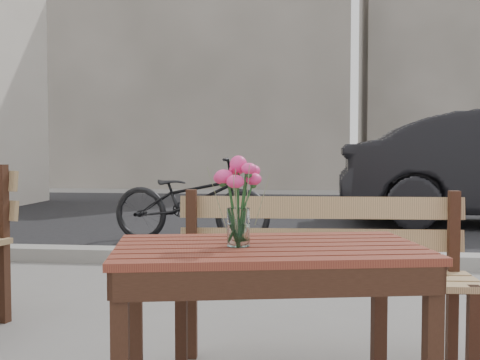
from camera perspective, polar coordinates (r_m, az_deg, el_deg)
The scene contains 6 objects.
street at distance 7.30m, azimuth 6.25°, elevation -4.73°, with size 30.00×8.12×0.12m.
backdrop_buildings at distance 16.77m, azimuth 7.14°, elevation 11.87°, with size 15.50×4.00×8.00m.
main_table at distance 2.17m, azimuth 2.72°, elevation -9.04°, with size 1.19×0.84×0.67m.
main_bench at distance 2.81m, azimuth 7.74°, elevation -7.37°, with size 1.36×0.46×0.83m.
main_vase at distance 2.11m, azimuth -0.16°, elevation -0.97°, with size 0.17×0.17×0.32m.
bicycle at distance 6.45m, azimuth -4.70°, elevation -1.91°, with size 0.61×1.75×0.92m, color black.
Camera 1 is at (0.04, -2.17, 1.01)m, focal length 45.00 mm.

